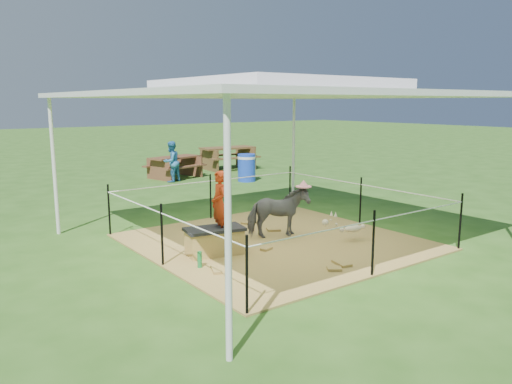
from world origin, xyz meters
TOP-DOWN VIEW (x-y plane):
  - ground at (0.00, 0.00)m, footprint 90.00×90.00m
  - hay_patch at (0.00, 0.00)m, footprint 4.60×4.60m
  - canopy_tent at (0.00, 0.00)m, footprint 6.30×6.30m
  - rope_fence at (0.00, -0.00)m, footprint 4.54×4.54m
  - straw_bale at (-1.31, -0.01)m, footprint 0.98×0.62m
  - dark_cloth at (-1.31, -0.01)m, footprint 1.05×0.69m
  - woman at (-1.21, -0.01)m, footprint 0.33×0.44m
  - green_bottle at (-1.86, -0.46)m, footprint 0.08×0.08m
  - pony at (0.20, 0.18)m, footprint 1.22×0.85m
  - pink_hat at (0.20, 0.18)m, footprint 0.29×0.29m
  - foal at (1.15, -0.81)m, footprint 1.01×0.69m
  - trash_barrel at (3.73, 6.13)m, footprint 0.74×0.74m
  - picnic_table_near at (2.20, 8.15)m, footprint 1.99×1.64m
  - picnic_table_far at (4.85, 8.94)m, footprint 2.14×1.62m
  - distant_person at (1.72, 7.44)m, footprint 0.77×0.69m

SIDE VIEW (x-z plane):
  - ground at x=0.00m, z-range 0.00..0.00m
  - hay_patch at x=0.00m, z-range 0.00..0.03m
  - green_bottle at x=-1.86m, z-range 0.03..0.28m
  - straw_bale at x=-1.31m, z-range 0.03..0.43m
  - foal at x=1.15m, z-range 0.03..0.54m
  - picnic_table_near at x=2.20m, z-range 0.00..0.73m
  - picnic_table_far at x=4.85m, z-range 0.00..0.85m
  - trash_barrel at x=3.73m, z-range 0.00..0.88m
  - dark_cloth at x=-1.31m, z-range 0.43..0.48m
  - pony at x=0.20m, z-range 0.03..0.97m
  - rope_fence at x=0.00m, z-range 0.14..1.14m
  - distant_person at x=1.72m, z-range 0.00..1.30m
  - woman at x=-1.21m, z-range 0.43..1.52m
  - pink_hat at x=0.20m, z-range 0.97..1.11m
  - canopy_tent at x=0.00m, z-range 1.24..4.14m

